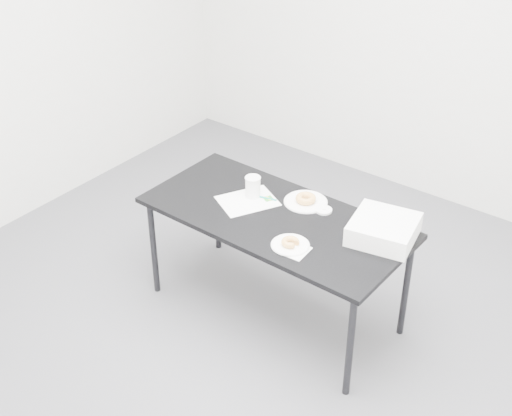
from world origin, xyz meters
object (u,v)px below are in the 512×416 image
Objects in this scene: plate_near at (290,245)px; donut_far at (306,198)px; pen at (265,198)px; coffee_cup at (253,187)px; plate_far at (306,202)px; donut_near at (290,242)px; table at (275,223)px; bakery_box at (384,229)px; scorecard at (248,201)px.

donut_far reaches higher than plate_near.
pen is at bearing -152.32° from donut_far.
coffee_cup is at bearing 148.80° from plate_near.
plate_far is 0.31m from coffee_cup.
donut_far is at bearing 24.85° from coffee_cup.
table is at bearing 140.61° from donut_near.
coffee_cup is at bearing 174.48° from bakery_box.
plate_near is 0.81× the size of plate_far.
plate_near is at bearing 0.00° from donut_near.
coffee_cup reaches higher than scorecard.
donut_far reaches higher than donut_near.
bakery_box reaches higher than table.
coffee_cup reaches higher than donut_far.
coffee_cup is (-0.45, 0.27, 0.04)m from donut_near.
scorecard is 0.09m from coffee_cup.
plate_near is at bearing -38.46° from table.
plate_near is (0.38, -0.29, -0.00)m from pen.
pen is at bearing 173.53° from bakery_box.
plate_far is (0.27, 0.19, 0.00)m from scorecard.
donut_far is 0.52m from bakery_box.
plate_far is (-0.17, 0.40, -0.00)m from plate_near.
donut_far is 0.31m from coffee_cup.
table is at bearing -49.30° from pen.
plate_near is at bearing -52.42° from pen.
bakery_box is at bearing -5.41° from donut_far.
donut_far is at bearing 0.00° from plate_far.
donut_far reaches higher than plate_far.
table is 0.27m from coffee_cup.
coffee_cup is (-0.28, -0.13, 0.06)m from plate_far.
donut_near reaches higher than table.
plate_near is (0.44, -0.21, 0.00)m from scorecard.
pen is 0.45× the size of bakery_box.
table is 7.47× the size of plate_near.
bakery_box is (0.52, -0.05, 0.03)m from donut_far.
pen is 0.24m from donut_far.
plate_near is 0.50m from bakery_box.
scorecard reaches higher than table.
table is 15.91× the size of donut_near.
donut_far is at bearing 76.53° from table.
plate_far is at bearing 12.69° from pen.
donut_far is at bearing 12.69° from pen.
bakery_box is at bearing 45.56° from donut_near.
coffee_cup is at bearing 159.86° from table.
coffee_cup is (-0.22, 0.09, 0.12)m from table.
scorecard is 0.96× the size of bakery_box.
plate_near is 0.44m from donut_far.
coffee_cup reaches higher than table.
plate_far is (-0.17, 0.40, -0.02)m from donut_near.
scorecard is 2.15× the size of pen.
donut_near is at bearing -66.74° from donut_far.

